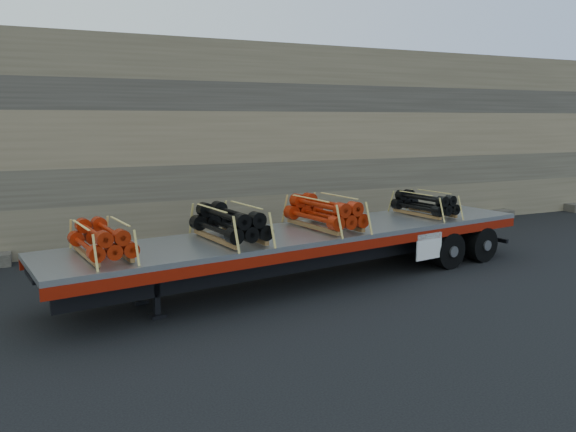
% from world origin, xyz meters
% --- Properties ---
extents(ground, '(120.00, 120.00, 0.00)m').
position_xyz_m(ground, '(0.00, 0.00, 0.00)').
color(ground, black).
rests_on(ground, ground).
extents(rock_wall, '(44.00, 3.00, 7.00)m').
position_xyz_m(rock_wall, '(0.00, 6.50, 3.50)').
color(rock_wall, '#7A6B54').
rests_on(rock_wall, ground).
extents(trailer, '(14.13, 4.68, 1.39)m').
position_xyz_m(trailer, '(0.03, -0.51, 0.69)').
color(trailer, '#9EA0A5').
rests_on(trailer, ground).
extents(bundle_front, '(1.29, 2.13, 0.71)m').
position_xyz_m(bundle_front, '(-5.36, -1.31, 1.75)').
color(bundle_front, '#A32008').
rests_on(bundle_front, trailer).
extents(bundle_midfront, '(1.47, 2.43, 0.81)m').
position_xyz_m(bundle_midfront, '(-2.32, -0.86, 1.79)').
color(bundle_midfront, black).
rests_on(bundle_midfront, trailer).
extents(bundle_midrear, '(1.49, 2.48, 0.83)m').
position_xyz_m(bundle_midrear, '(0.54, -0.43, 1.80)').
color(bundle_midrear, '#A32008').
rests_on(bundle_midrear, trailer).
extents(bundle_rear, '(1.25, 2.07, 0.69)m').
position_xyz_m(bundle_rear, '(4.33, 0.13, 1.74)').
color(bundle_rear, black).
rests_on(bundle_rear, trailer).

